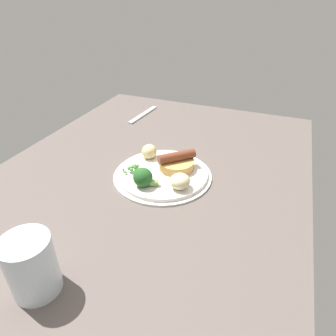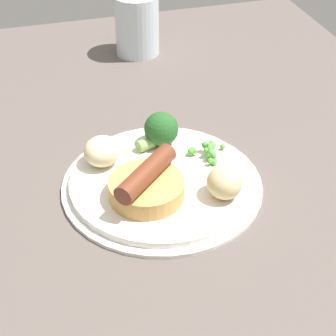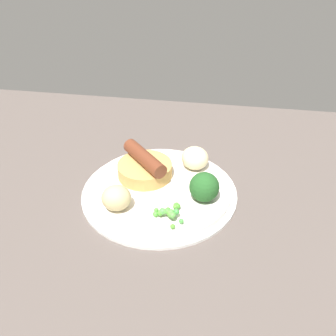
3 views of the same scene
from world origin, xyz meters
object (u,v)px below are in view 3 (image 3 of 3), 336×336
object	(u,v)px
sausage_pudding	(145,167)
potato_chunk_1	(195,158)
potato_chunk_0	(116,198)
broccoli_floret_near	(204,187)
dinner_plate	(159,191)
pea_pile	(169,212)

from	to	relation	value
sausage_pudding	potato_chunk_1	bearing A→B (deg)	-107.83
potato_chunk_0	potato_chunk_1	bearing A→B (deg)	-129.23
potato_chunk_1	sausage_pudding	bearing A→B (deg)	25.52
broccoli_floret_near	potato_chunk_0	size ratio (longest dim) A/B	1.37
broccoli_floret_near	potato_chunk_1	world-z (taller)	broccoli_floret_near
dinner_plate	broccoli_floret_near	bearing A→B (deg)	166.03
sausage_pudding	broccoli_floret_near	world-z (taller)	same
dinner_plate	broccoli_floret_near	world-z (taller)	broccoli_floret_near
dinner_plate	pea_pile	size ratio (longest dim) A/B	4.78
pea_pile	potato_chunk_0	size ratio (longest dim) A/B	1.20
potato_chunk_0	potato_chunk_1	world-z (taller)	same
dinner_plate	pea_pile	xyz separation A→B (cm)	(-2.72, 6.99, 1.81)
sausage_pudding	dinner_plate	bearing A→B (deg)	-175.87
broccoli_floret_near	potato_chunk_0	distance (cm)	13.37
potato_chunk_0	sausage_pudding	bearing A→B (deg)	-104.99
pea_pile	potato_chunk_1	size ratio (longest dim) A/B	1.09
dinner_plate	broccoli_floret_near	distance (cm)	8.12
dinner_plate	potato_chunk_0	bearing A→B (deg)	49.31
pea_pile	broccoli_floret_near	world-z (taller)	broccoli_floret_near
sausage_pudding	potato_chunk_0	bearing A→B (deg)	121.66
dinner_plate	potato_chunk_1	world-z (taller)	potato_chunk_1
dinner_plate	sausage_pudding	size ratio (longest dim) A/B	2.77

